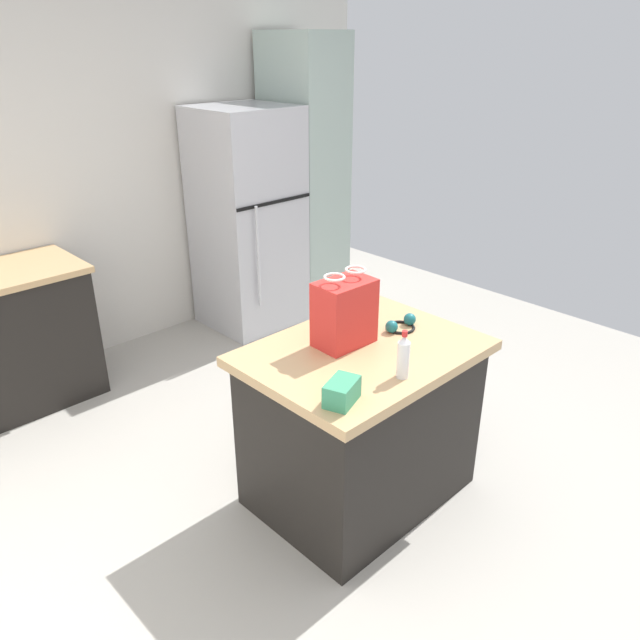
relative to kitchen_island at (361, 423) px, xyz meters
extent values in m
plane|color=#ADA89E|center=(-0.09, -0.03, -0.44)|extent=(6.24, 6.24, 0.00)
cube|color=silver|center=(-0.09, 2.56, 0.85)|extent=(5.13, 0.10, 2.57)
cube|color=black|center=(0.00, 0.00, -0.03)|extent=(1.04, 0.76, 0.82)
cube|color=tan|center=(0.00, 0.00, 0.41)|extent=(1.12, 0.84, 0.05)
cube|color=#B7B7BC|center=(0.97, 2.14, 0.44)|extent=(0.73, 0.68, 1.76)
cube|color=black|center=(0.97, 1.80, 0.65)|extent=(0.71, 0.01, 0.02)
cylinder|color=#B7B7BC|center=(0.77, 1.77, 0.27)|extent=(0.02, 0.02, 0.79)
cube|color=#9EB2A8|center=(1.59, 2.14, 0.70)|extent=(0.49, 0.65, 2.28)
cube|color=red|center=(-0.03, 0.10, 0.59)|extent=(0.29, 0.19, 0.32)
torus|color=white|center=(-0.10, 0.10, 0.80)|extent=(0.11, 0.11, 0.01)
torus|color=white|center=(0.04, 0.10, 0.80)|extent=(0.11, 0.11, 0.01)
cube|color=#388E66|center=(-0.42, -0.26, 0.48)|extent=(0.19, 0.16, 0.10)
cylinder|color=white|center=(-0.08, -0.30, 0.52)|extent=(0.06, 0.06, 0.17)
cone|color=white|center=(-0.08, -0.30, 0.62)|extent=(0.05, 0.05, 0.03)
cylinder|color=red|center=(-0.08, -0.30, 0.64)|extent=(0.02, 0.02, 0.02)
torus|color=black|center=(0.30, 0.02, 0.44)|extent=(0.16, 0.16, 0.01)
sphere|color=#19666B|center=(0.37, 0.01, 0.46)|extent=(0.06, 0.06, 0.06)
sphere|color=#19666B|center=(0.23, 0.02, 0.46)|extent=(0.06, 0.06, 0.06)
camera|label=1|loc=(-1.97, -1.74, 1.80)|focal=34.48mm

